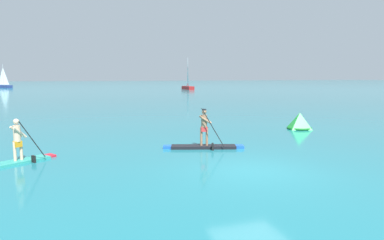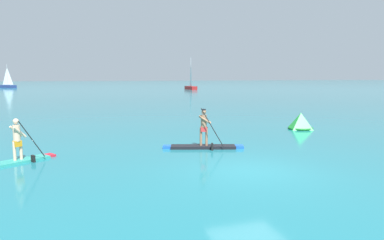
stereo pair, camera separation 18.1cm
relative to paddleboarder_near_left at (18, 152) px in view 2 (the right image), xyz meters
name	(u,v)px [view 2 (the right image)]	position (x,y,z in m)	size (l,w,h in m)	color
ground	(251,171)	(7.74, -3.67, -0.39)	(440.00, 440.00, 0.00)	#1E727F
paddleboarder_near_left	(18,152)	(0.00, 0.00, 0.00)	(2.61, 1.93, 1.70)	teal
paddleboarder_mid_center	(204,141)	(7.44, 0.29, -0.07)	(3.54, 1.45, 1.85)	black
race_marker_buoy	(301,122)	(14.90, 3.83, 0.04)	(1.65, 1.65, 0.99)	green
sailboat_left_horizon	(8,85)	(-16.64, 90.46, 0.38)	(4.71, 5.06, 6.25)	navy
sailboat_right_horizon	(191,85)	(26.99, 64.92, 0.55)	(1.66, 5.13, 7.50)	#A51E1E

